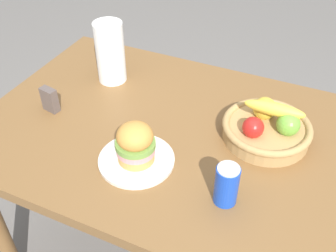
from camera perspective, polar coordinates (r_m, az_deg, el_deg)
The scene contains 7 objects.
dining_table at distance 1.39m, azimuth 2.15°, elevation -4.12°, with size 1.40×0.90×0.75m.
plate at distance 1.22m, azimuth -4.58°, elevation -4.91°, with size 0.24×0.24×0.01m, color silver.
sandwich at distance 1.17m, azimuth -4.75°, elevation -2.46°, with size 0.12×0.12×0.13m.
soda_can at distance 1.08m, azimuth 8.47°, elevation -8.41°, with size 0.07×0.07×0.13m.
fruit_basket at distance 1.32m, azimuth 14.17°, elevation -0.15°, with size 0.29×0.29×0.14m.
paper_towel_roll at distance 1.54m, azimuth -8.36°, elevation 10.49°, with size 0.11×0.11×0.24m, color white.
napkin_holder at distance 1.45m, azimuth -16.74°, elevation 3.67°, with size 0.06×0.03×0.09m, color #594C47.
Camera 1 is at (0.37, -0.93, 1.61)m, focal length 42.12 mm.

